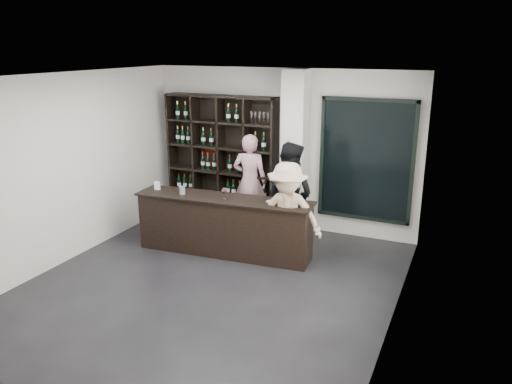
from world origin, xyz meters
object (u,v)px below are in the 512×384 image
at_px(wine_shelf, 222,159).
at_px(tasting_counter, 224,226).
at_px(taster_black, 290,195).
at_px(taster_pink, 250,181).
at_px(customer, 287,216).

height_order(wine_shelf, tasting_counter, wine_shelf).
distance_m(wine_shelf, taster_black, 1.82).
bearing_deg(wine_shelf, tasting_counter, -61.36).
relative_size(taster_pink, taster_black, 0.99).
relative_size(tasting_counter, taster_pink, 1.65).
bearing_deg(wine_shelf, customer, -38.57).
bearing_deg(taster_black, taster_pink, -13.40).
height_order(taster_pink, taster_black, taster_black).
relative_size(taster_black, customer, 1.09).
distance_m(taster_pink, customer, 1.83).
height_order(tasting_counter, customer, customer).
bearing_deg(tasting_counter, wine_shelf, 114.17).
relative_size(wine_shelf, taster_pink, 1.36).
distance_m(wine_shelf, taster_pink, 0.76).
xyz_separation_m(taster_pink, taster_black, (0.97, -0.55, 0.01)).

